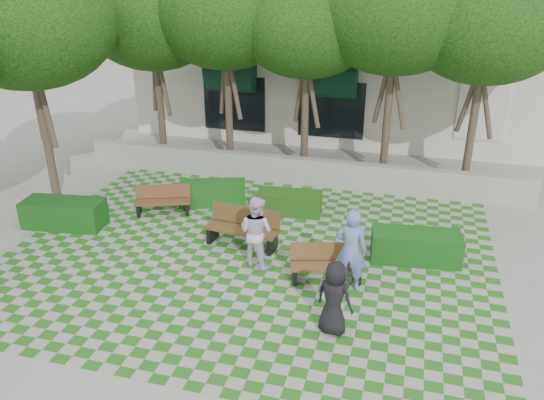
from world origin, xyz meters
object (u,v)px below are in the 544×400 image
(hedge_west, at_px, (64,213))
(person_white, at_px, (256,232))
(person_blue, at_px, (351,250))
(hedge_east, at_px, (416,246))
(hedge_midright, at_px, (289,203))
(bench_west, at_px, (163,201))
(bench_mid, at_px, (243,228))
(person_dark, at_px, (334,298))
(bench_east, at_px, (326,264))
(hedge_midleft, at_px, (213,193))

(hedge_west, relative_size, person_white, 1.23)
(person_blue, bearing_deg, hedge_east, -126.96)
(hedge_west, distance_m, person_blue, 8.19)
(hedge_midright, xyz_separation_m, hedge_west, (-5.84, -2.54, 0.06))
(bench_west, height_order, hedge_east, bench_west)
(bench_west, height_order, hedge_midright, bench_west)
(bench_mid, height_order, bench_west, bench_mid)
(hedge_east, distance_m, person_dark, 3.69)
(hedge_east, relative_size, hedge_west, 0.97)
(bench_east, distance_m, hedge_east, 2.47)
(hedge_east, xyz_separation_m, person_blue, (-1.40, -1.69, 0.60))
(person_dark, bearing_deg, bench_mid, -28.04)
(hedge_west, relative_size, person_dark, 1.42)
(bench_mid, distance_m, person_blue, 3.26)
(person_dark, relative_size, person_white, 0.87)
(hedge_midleft, distance_m, hedge_west, 4.27)
(hedge_west, height_order, person_dark, person_dark)
(bench_east, xyz_separation_m, hedge_west, (-7.54, 0.83, -0.03))
(bench_west, xyz_separation_m, person_dark, (5.74, -4.21, 0.38))
(bench_west, bearing_deg, person_dark, -56.57)
(hedge_midleft, xyz_separation_m, hedge_west, (-3.42, -2.56, 0.04))
(bench_mid, bearing_deg, person_dark, -40.28)
(hedge_midleft, height_order, hedge_west, hedge_west)
(bench_west, height_order, hedge_midleft, bench_west)
(hedge_midright, relative_size, person_dark, 1.21)
(hedge_east, bearing_deg, person_blue, -129.70)
(hedge_midleft, xyz_separation_m, person_dark, (4.60, -5.25, 0.43))
(hedge_west, bearing_deg, bench_west, 33.79)
(bench_east, distance_m, bench_west, 5.77)
(hedge_midleft, height_order, person_blue, person_blue)
(bench_mid, relative_size, person_dark, 1.26)
(hedge_east, bearing_deg, bench_east, -142.76)
(bench_east, relative_size, hedge_east, 0.81)
(hedge_midleft, relative_size, person_blue, 1.02)
(bench_mid, height_order, hedge_east, bench_mid)
(bench_west, bearing_deg, bench_mid, -43.55)
(bench_east, height_order, hedge_midright, bench_east)
(person_blue, bearing_deg, person_white, -7.67)
(bench_west, distance_m, person_dark, 7.13)
(person_white, bearing_deg, hedge_west, 11.56)
(hedge_west, bearing_deg, bench_east, -6.28)
(bench_east, height_order, hedge_midleft, bench_east)
(hedge_midright, bearing_deg, hedge_west, -156.53)
(bench_west, height_order, person_white, person_white)
(hedge_east, bearing_deg, bench_west, 173.24)
(bench_mid, bearing_deg, person_white, -48.63)
(person_dark, distance_m, person_white, 3.05)
(bench_mid, distance_m, person_dark, 4.13)
(hedge_midleft, bearing_deg, bench_mid, -52.66)
(person_dark, height_order, person_white, person_white)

